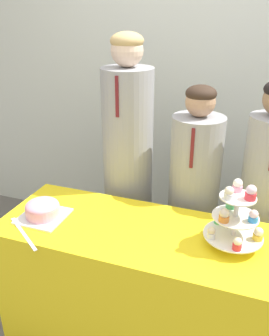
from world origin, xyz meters
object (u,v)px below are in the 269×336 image
cake_knife (20,228)px  student_0 (128,178)px  round_cake (43,209)px  cupcake_stand (236,216)px  student_1 (192,208)px  student_2 (261,214)px

cake_knife → student_0: size_ratio=0.16×
round_cake → student_0: 0.61m
cake_knife → cupcake_stand: (0.99, 0.23, 0.14)m
cupcake_stand → student_1: bearing=120.5°
round_cake → student_1: size_ratio=0.16×
cake_knife → student_2: (1.11, 0.69, -0.09)m
cupcake_stand → student_0: 0.83m
cake_knife → student_1: (0.72, 0.69, -0.12)m
round_cake → student_2: (1.06, 0.56, -0.13)m
student_0 → student_2: (0.81, -0.00, -0.09)m
round_cake → student_2: student_2 is taller
round_cake → student_2: 1.21m
round_cake → cupcake_stand: size_ratio=0.73×
round_cake → cake_knife: round_cake is taller
cake_knife → student_2: student_2 is taller
cupcake_stand → student_2: student_2 is taller
cupcake_stand → round_cake: bearing=-173.9°
student_2 → cake_knife: bearing=-148.4°
round_cake → student_1: (0.67, 0.56, -0.17)m
student_0 → student_1: student_0 is taller
student_0 → student_2: 0.81m
cake_knife → student_1: size_ratio=0.19×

